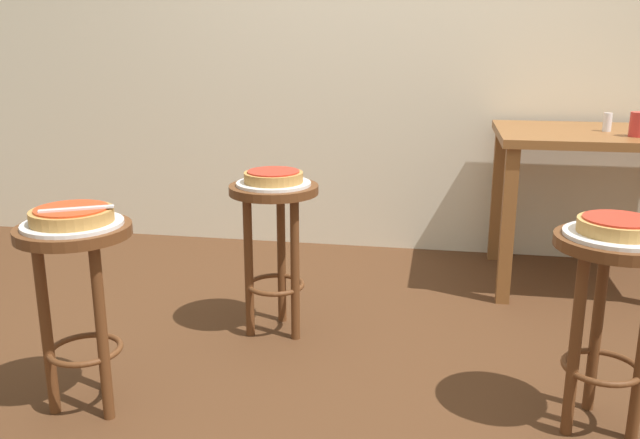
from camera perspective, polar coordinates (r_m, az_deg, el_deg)
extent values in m
plane|color=#4C2D19|center=(2.51, 2.38, -13.26)|extent=(6.00, 6.00, 0.00)
cylinder|color=#5B3319|center=(2.23, -20.26, -0.93)|extent=(0.36, 0.36, 0.03)
cylinder|color=#5B3319|center=(2.42, -18.25, -7.41)|extent=(0.04, 0.04, 0.60)
cylinder|color=#5B3319|center=(2.34, -22.29, -8.62)|extent=(0.04, 0.04, 0.60)
cylinder|color=#5B3319|center=(2.24, -18.08, -9.22)|extent=(0.04, 0.04, 0.60)
torus|color=#5B3319|center=(2.37, -19.35, -10.38)|extent=(0.24, 0.24, 0.02)
cylinder|color=silver|center=(2.22, -20.31, -0.35)|extent=(0.31, 0.31, 0.01)
cylinder|color=#B78442|center=(2.22, -20.37, 0.30)|extent=(0.25, 0.25, 0.04)
cylinder|color=red|center=(2.21, -20.43, 0.88)|extent=(0.22, 0.22, 0.01)
cylinder|color=#5B3319|center=(2.16, 23.93, -1.81)|extent=(0.36, 0.36, 0.03)
cylinder|color=#5B3319|center=(2.36, 22.51, -8.37)|extent=(0.04, 0.04, 0.60)
cylinder|color=#5B3319|center=(2.19, 20.90, -10.03)|extent=(0.04, 0.04, 0.60)
torus|color=#5B3319|center=(2.30, 22.84, -11.50)|extent=(0.24, 0.24, 0.02)
cylinder|color=silver|center=(2.15, 24.00, -1.21)|extent=(0.31, 0.31, 0.01)
cylinder|color=tan|center=(2.15, 24.07, -0.55)|extent=(0.23, 0.23, 0.04)
cylinder|color=red|center=(2.14, 24.14, 0.05)|extent=(0.21, 0.21, 0.01)
cylinder|color=#5B3319|center=(2.68, -3.96, 2.58)|extent=(0.36, 0.36, 0.03)
cylinder|color=#5B3319|center=(2.86, -3.30, -3.11)|extent=(0.04, 0.04, 0.60)
cylinder|color=#5B3319|center=(2.74, -6.09, -4.06)|extent=(0.04, 0.04, 0.60)
cylinder|color=#5B3319|center=(2.69, -2.14, -4.32)|extent=(0.04, 0.04, 0.60)
torus|color=#5B3319|center=(2.79, -3.81, -5.55)|extent=(0.24, 0.24, 0.02)
cylinder|color=silver|center=(2.67, -3.97, 3.07)|extent=(0.30, 0.30, 0.01)
cylinder|color=#B78442|center=(2.67, -3.98, 3.62)|extent=(0.24, 0.24, 0.04)
cylinder|color=red|center=(2.66, -3.99, 4.10)|extent=(0.21, 0.21, 0.01)
cube|color=brown|center=(3.47, 23.13, 6.61)|extent=(1.00, 0.75, 0.04)
cube|color=brown|center=(3.16, 15.68, -0.63)|extent=(0.06, 0.06, 0.73)
cube|color=brown|center=(3.79, 14.85, 2.02)|extent=(0.06, 0.06, 0.73)
cylinder|color=red|center=(3.33, 25.53, 7.32)|extent=(0.08, 0.08, 0.11)
cylinder|color=white|center=(3.46, 23.27, 7.63)|extent=(0.04, 0.04, 0.09)
cube|color=silver|center=(2.18, -20.02, 0.87)|extent=(0.21, 0.12, 0.01)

